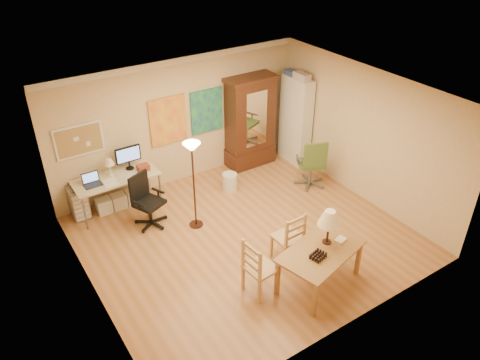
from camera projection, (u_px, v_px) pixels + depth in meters
floor at (246, 237)px, 8.57m from camera, size 5.50×5.50×0.00m
crown_molding at (175, 61)px, 8.94m from camera, size 5.50×0.08×0.12m
corkboard at (79, 140)px, 8.59m from camera, size 0.90×0.04×0.62m
art_panel_left at (168, 121)px, 9.45m from camera, size 0.80×0.04×1.00m
art_panel_right at (207, 111)px, 9.88m from camera, size 0.75×0.04×0.95m
dining_table at (324, 241)px, 7.19m from camera, size 1.52×1.12×1.28m
ladder_chair_back at (289, 238)px, 7.82m from camera, size 0.46×0.44×0.96m
ladder_chair_left at (259, 269)px, 7.16m from camera, size 0.47×0.49×0.98m
torchiere_lamp at (192, 161)px, 8.15m from camera, size 0.32×0.32×1.74m
computer_desk at (118, 188)px, 9.14m from camera, size 1.61×0.71×1.22m
office_chair_black at (149, 211)px, 8.77m from camera, size 0.64×0.64×1.03m
office_chair_green at (311, 173)px, 9.94m from camera, size 0.68×0.68×1.10m
drawer_cart at (79, 203)px, 8.94m from camera, size 0.32×0.39×0.65m
armoire at (250, 128)px, 10.44m from camera, size 1.13×0.54×2.08m
bookshelf at (296, 121)px, 10.52m from camera, size 0.30×0.81×2.02m
wastebin at (230, 182)px, 9.83m from camera, size 0.31×0.31×0.39m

